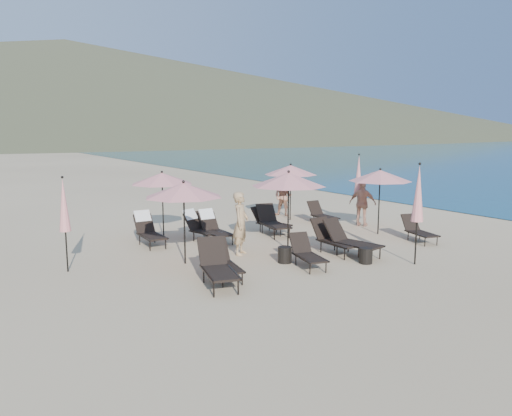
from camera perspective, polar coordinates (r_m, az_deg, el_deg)
ground at (r=14.89m, az=9.82°, el=-5.71°), size 800.00×800.00×0.00m
volcanic_headland at (r=324.31m, az=-18.83°, el=12.55°), size 690.00×690.00×55.00m
lounger_0 at (r=12.74m, az=-3.78°, el=-6.14°), size 0.91×1.67×0.91m
lounger_1 at (r=12.16m, az=-4.44°, el=-6.57°), size 1.15×1.94×1.05m
lounger_2 at (r=13.79m, az=5.85°, el=-5.10°), size 0.91×1.57×0.85m
lounger_3 at (r=15.39m, az=8.86°, el=-3.42°), size 0.71×1.75×1.00m
lounger_4 at (r=15.19m, az=10.74°, el=-3.56°), size 1.01×1.91×1.04m
lounger_5 at (r=17.65m, az=18.06°, el=-2.39°), size 0.93×1.58×0.85m
lounger_6 at (r=16.67m, az=-12.20°, el=-2.43°), size 0.68×1.72×1.05m
lounger_7 at (r=17.10m, az=-6.03°, el=-2.26°), size 0.61×1.57×0.90m
lounger_8 at (r=16.99m, az=-6.21°, el=-2.12°), size 1.09×1.74×1.02m
lounger_9 at (r=18.24m, az=1.57°, el=-1.51°), size 0.94×1.67×0.91m
lounger_10 at (r=17.91m, az=1.88°, el=-1.52°), size 1.03×1.89×1.03m
lounger_11 at (r=20.05m, az=7.54°, el=-0.68°), size 0.67×1.54×0.86m
lounger_12 at (r=16.88m, az=-4.83°, el=-2.16°), size 0.65×1.66×1.02m
umbrella_open_0 at (r=13.89m, az=-8.27°, el=2.03°), size 2.19×2.19×2.36m
umbrella_open_1 at (r=15.41m, az=3.74°, el=3.26°), size 2.33×2.33×2.50m
umbrella_open_2 at (r=18.27m, az=14.00°, el=3.60°), size 2.22×2.22×2.39m
umbrella_open_3 at (r=17.55m, az=-10.69°, el=3.34°), size 2.17×2.17×2.33m
umbrella_open_4 at (r=20.63m, az=3.98°, el=4.35°), size 2.19×2.19×2.36m
umbrella_closed_0 at (r=14.39m, az=18.06°, el=1.53°), size 0.33×0.33×2.86m
umbrella_closed_1 at (r=20.02m, az=11.63°, el=3.68°), size 0.33×0.33×2.81m
umbrella_closed_2 at (r=13.92m, az=-21.10°, el=0.26°), size 0.30×0.30×2.56m
side_table_0 at (r=14.21m, az=3.30°, el=-5.35°), size 0.39×0.39×0.46m
side_table_1 at (r=14.45m, az=12.43°, el=-5.34°), size 0.38×0.38×0.44m
beachgoer_a at (r=14.98m, az=-1.75°, el=-1.75°), size 0.82×0.81×1.91m
beachgoer_b at (r=21.69m, az=3.12°, el=1.30°), size 0.97×1.04×1.70m
beachgoer_c at (r=19.83m, az=12.09°, el=0.53°), size 0.91×1.13×1.79m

